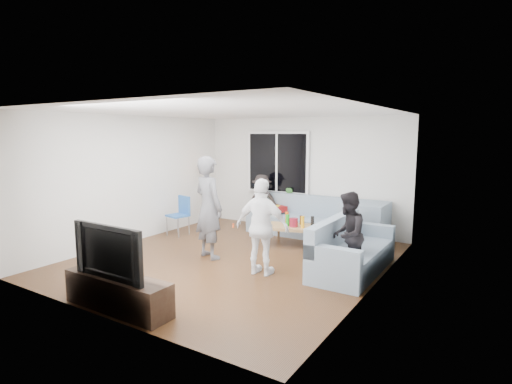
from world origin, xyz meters
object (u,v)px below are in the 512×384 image
Objects in this scene: sofa_back_section at (300,216)px; spectator_back at (262,202)px; sofa_right_section at (353,246)px; television at (116,250)px; side_chair at (178,216)px; floor_lamp at (208,194)px; tv_console at (118,293)px; spectator_right at (348,235)px; player_left at (209,208)px; coffee_table at (294,236)px; player_right at (262,227)px.

sofa_back_section is 1.02m from spectator_back.
television reaches higher than sofa_right_section.
sofa_back_section is 1.80× the size of spectator_back.
side_chair is 1.14m from floor_lamp.
sofa_right_section is 3.65m from tv_console.
side_chair is 4.12m from spectator_right.
television is (0.00, 0.00, 0.56)m from tv_console.
floor_lamp is at bearing -33.64° from player_left.
sofa_back_section is 2.67× the size of side_chair.
sofa_back_section reaches higher than coffee_table.
spectator_right is at bearing -154.08° from player_left.
player_right is (2.89, -2.26, -0.01)m from floor_lamp.
floor_lamp is (-2.25, -0.41, 0.36)m from sofa_back_section.
television reaches higher than sofa_back_section.
coffee_table is (0.32, -0.88, -0.22)m from sofa_back_section.
player_left is at bearing -16.04° from player_right.
sofa_right_section is at bearing -30.35° from coffee_table.
sofa_right_section is 2.33× the size of side_chair.
coffee_table is at bearing -10.32° from floor_lamp.
sofa_right_section is 1.56× the size of spectator_back.
sofa_right_section is at bearing 171.55° from spectator_right.
spectator_back is (-2.82, 2.08, -0.03)m from spectator_right.
side_chair is 3.86m from television.
sofa_back_section is 2.09× the size of coffee_table.
player_right is at bearing -70.68° from spectator_right.
side_chair reaches higher than coffee_table.
floor_lamp is at bearing 169.68° from coffee_table.
player_left is at bearing -17.26° from side_chair.
television is (-0.24, -4.77, 0.36)m from sofa_back_section.
spectator_right is at bearing -48.41° from sofa_back_section.
sofa_right_section is at bearing 55.65° from television.
player_left is 2.39m from television.
spectator_right is at bearing -180.00° from sofa_right_section.
side_chair is 0.72× the size of television.
television is (2.01, -4.36, 0.00)m from floor_lamp.
floor_lamp is (-4.07, 1.35, 0.36)m from sofa_right_section.
sofa_right_section is 4.08m from side_chair.
player_left is 1.31m from player_right.
side_chair is at bearing -12.33° from player_left.
side_chair is at bearing 121.51° from television.
player_left is 1.43× the size of spectator_back.
television is at bearing -45.93° from side_chair.
player_left reaches higher than sofa_right_section.
spectator_back reaches higher than sofa_right_section.
spectator_back is (-1.32, 0.91, 0.44)m from coffee_table.
tv_console is at bearing -95.80° from spectator_back.
spectator_back reaches higher than television.
player_left reaches higher than spectator_back.
sofa_right_section is at bearing 8.80° from side_chair.
television is at bearing 145.65° from sofa_right_section.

